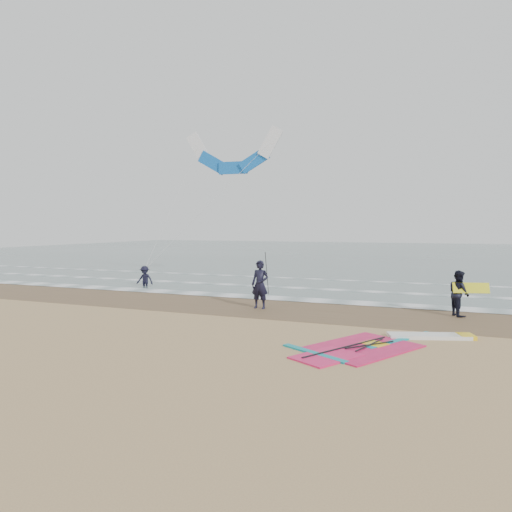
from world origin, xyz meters
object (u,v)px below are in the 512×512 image
at_px(person_wading, 145,273).
at_px(surf_kite, 233,157).
at_px(windsurf_rig, 382,344).
at_px(person_walking, 459,293).
at_px(person_standing, 260,285).

distance_m(person_wading, surf_kite, 9.18).
relative_size(windsurf_rig, person_wading, 3.42).
relative_size(person_walking, person_wading, 1.14).
bearing_deg(person_standing, surf_kite, 121.80).
xyz_separation_m(person_standing, person_walking, (7.54, 1.22, -0.13)).
bearing_deg(surf_kite, person_standing, -60.04).
xyz_separation_m(windsurf_rig, surf_kite, (-10.54, 13.34, 7.74)).
bearing_deg(person_walking, windsurf_rig, 133.16).
height_order(windsurf_rig, person_wading, person_wading).
height_order(person_wading, surf_kite, surf_kite).
bearing_deg(person_walking, surf_kite, 33.78).
xyz_separation_m(windsurf_rig, person_wading, (-13.78, 8.37, 0.72)).
height_order(person_standing, person_wading, person_standing).
xyz_separation_m(windsurf_rig, person_standing, (-5.30, 4.24, 0.96)).
distance_m(windsurf_rig, person_walking, 5.96).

